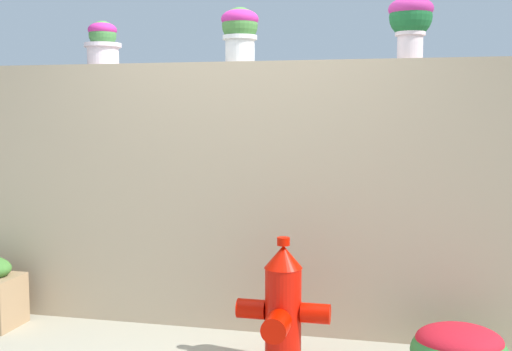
% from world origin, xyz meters
% --- Properties ---
extents(stone_wall, '(5.32, 0.35, 1.93)m').
position_xyz_m(stone_wall, '(0.00, 0.94, 0.97)').
color(stone_wall, tan).
rests_on(stone_wall, ground).
extents(potted_plant_1, '(0.28, 0.28, 0.34)m').
position_xyz_m(potted_plant_1, '(-1.13, 0.97, 2.12)').
color(potted_plant_1, silver).
rests_on(potted_plant_1, stone_wall).
extents(potted_plant_2, '(0.27, 0.27, 0.40)m').
position_xyz_m(potted_plant_2, '(-0.04, 0.96, 2.17)').
color(potted_plant_2, silver).
rests_on(potted_plant_2, stone_wall).
extents(potted_plant_3, '(0.30, 0.30, 0.43)m').
position_xyz_m(potted_plant_3, '(1.16, 0.91, 2.21)').
color(potted_plant_3, silver).
rests_on(potted_plant_3, stone_wall).
extents(fire_hydrant, '(0.59, 0.46, 0.81)m').
position_xyz_m(fire_hydrant, '(0.42, 0.21, 0.36)').
color(fire_hydrant, red).
rests_on(fire_hydrant, ground).
extents(flower_bush_left, '(0.57, 0.52, 0.33)m').
position_xyz_m(flower_bush_left, '(1.48, 0.29, 0.17)').
color(flower_bush_left, '#357C37').
rests_on(flower_bush_left, ground).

